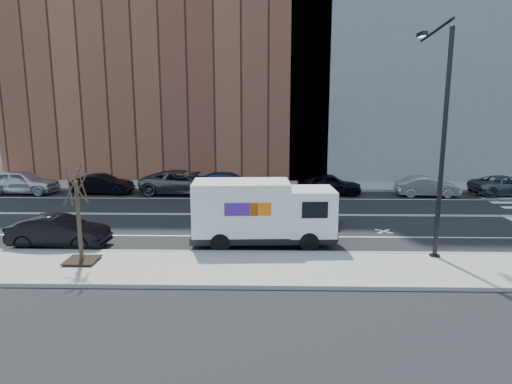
{
  "coord_description": "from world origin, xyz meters",
  "views": [
    {
      "loc": [
        0.16,
        -25.15,
        6.25
      ],
      "look_at": [
        -0.39,
        -0.47,
        1.4
      ],
      "focal_mm": 32.0,
      "sensor_mm": 36.0,
      "label": 1
    }
  ],
  "objects_px": {
    "far_parked_a": "(22,182)",
    "driving_sedan": "(293,209)",
    "far_parked_b": "(102,184)",
    "fedex_van": "(262,212)"
  },
  "relations": [
    {
      "from": "far_parked_a",
      "to": "driving_sedan",
      "type": "height_order",
      "value": "far_parked_a"
    },
    {
      "from": "driving_sedan",
      "to": "far_parked_b",
      "type": "bearing_deg",
      "value": 66.1
    },
    {
      "from": "far_parked_b",
      "to": "driving_sedan",
      "type": "distance_m",
      "value": 14.9
    },
    {
      "from": "driving_sedan",
      "to": "far_parked_a",
      "type": "bearing_deg",
      "value": 74.52
    },
    {
      "from": "fedex_van",
      "to": "driving_sedan",
      "type": "relative_size",
      "value": 1.37
    },
    {
      "from": "far_parked_b",
      "to": "far_parked_a",
      "type": "bearing_deg",
      "value": 92.14
    },
    {
      "from": "fedex_van",
      "to": "driving_sedan",
      "type": "bearing_deg",
      "value": 63.83
    },
    {
      "from": "far_parked_a",
      "to": "fedex_van",
      "type": "bearing_deg",
      "value": -121.53
    },
    {
      "from": "fedex_van",
      "to": "far_parked_a",
      "type": "height_order",
      "value": "fedex_van"
    },
    {
      "from": "fedex_van",
      "to": "far_parked_a",
      "type": "relative_size",
      "value": 1.31
    }
  ]
}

